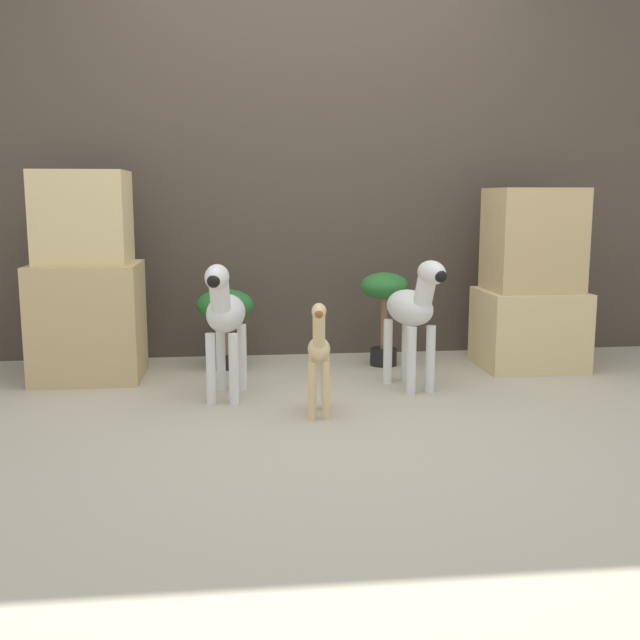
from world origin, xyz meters
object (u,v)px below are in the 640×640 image
at_px(zebra_left, 224,315).
at_px(potted_palm_back, 384,299).
at_px(zebra_right, 414,309).
at_px(potted_palm_front, 225,311).
at_px(giraffe_figurine, 319,353).

relative_size(zebra_left, potted_palm_back, 1.24).
xyz_separation_m(zebra_right, potted_palm_back, (-0.04, 0.57, -0.02)).
bearing_deg(potted_palm_front, zebra_right, -31.86).
xyz_separation_m(potted_palm_front, potted_palm_back, (0.93, -0.04, 0.06)).
height_order(giraffe_figurine, potted_palm_front, giraffe_figurine).
height_order(zebra_left, potted_palm_front, zebra_left).
xyz_separation_m(zebra_right, zebra_left, (-0.96, -0.08, 0.00)).
distance_m(potted_palm_front, potted_palm_back, 0.93).
height_order(zebra_left, giraffe_figurine, zebra_left).
distance_m(zebra_right, potted_palm_back, 0.57).
xyz_separation_m(zebra_left, potted_palm_front, (-0.01, 0.69, -0.09)).
bearing_deg(zebra_right, zebra_left, -174.97).
bearing_deg(potted_palm_back, zebra_left, -144.75).
bearing_deg(potted_palm_front, potted_palm_back, -2.27).
distance_m(giraffe_figurine, potted_palm_back, 1.11).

